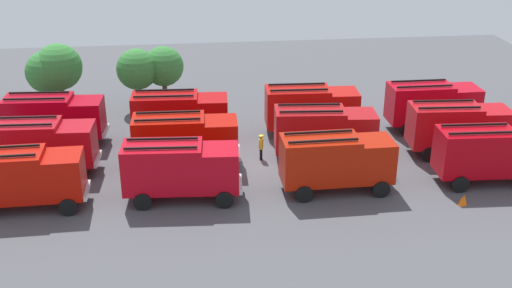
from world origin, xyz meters
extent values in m
plane|color=#4C4C51|center=(0.00, 0.00, 0.00)|extent=(66.37, 66.37, 0.00)
cube|color=#B60D03|center=(-12.07, -4.84, 2.10)|extent=(2.25, 2.55, 2.60)
cube|color=#8C9EAD|center=(-11.02, -4.82, 2.41)|extent=(0.13, 2.13, 1.46)
cube|color=#B60D03|center=(-15.57, -4.91, 2.25)|extent=(4.85, 2.60, 2.90)
cube|color=black|center=(-15.59, -4.23, 3.82)|extent=(4.32, 0.21, 0.12)
cube|color=silver|center=(-10.87, -4.81, 0.95)|extent=(0.25, 2.38, 0.28)
cylinder|color=black|center=(-11.90, -3.64, 0.55)|extent=(1.11, 0.37, 1.10)
cylinder|color=black|center=(-11.85, -6.03, 0.55)|extent=(1.11, 0.37, 1.10)
cube|color=#BC0614|center=(-2.75, -4.95, 2.10)|extent=(2.35, 2.63, 2.60)
cube|color=#8C9EAD|center=(-1.70, -5.02, 2.41)|extent=(0.21, 2.13, 1.46)
cube|color=#BC0614|center=(-6.24, -4.74, 2.25)|extent=(4.95, 2.79, 2.90)
cube|color=black|center=(-6.20, -4.05, 3.82)|extent=(4.32, 0.39, 0.12)
cube|color=black|center=(-6.28, -5.42, 3.82)|extent=(4.32, 0.39, 0.12)
cube|color=silver|center=(-1.55, -5.03, 0.95)|extent=(0.35, 2.38, 0.28)
cylinder|color=black|center=(-2.47, -3.77, 0.55)|extent=(1.12, 0.42, 1.10)
cylinder|color=black|center=(-2.62, -6.16, 0.55)|extent=(1.12, 0.42, 1.10)
cylinder|color=black|center=(-7.36, -3.46, 0.55)|extent=(1.12, 0.42, 1.10)
cylinder|color=black|center=(-7.51, -5.86, 0.55)|extent=(1.12, 0.42, 1.10)
cube|color=#AB1604|center=(6.97, -4.70, 2.10)|extent=(2.24, 2.54, 2.60)
cube|color=#8C9EAD|center=(8.02, -4.69, 2.41)|extent=(0.12, 2.13, 1.46)
cube|color=#AB1604|center=(3.47, -4.76, 2.25)|extent=(4.84, 2.58, 2.90)
cube|color=black|center=(3.46, -4.08, 3.82)|extent=(4.32, 0.20, 0.12)
cube|color=black|center=(3.48, -5.45, 3.82)|extent=(4.32, 0.20, 0.12)
cube|color=silver|center=(8.17, -4.68, 0.95)|extent=(0.24, 2.38, 0.28)
cylinder|color=black|center=(7.15, -3.50, 0.55)|extent=(1.11, 0.37, 1.10)
cylinder|color=black|center=(7.19, -5.90, 0.55)|extent=(1.11, 0.37, 1.10)
cylinder|color=black|center=(2.25, -3.59, 0.55)|extent=(1.11, 0.37, 1.10)
cylinder|color=black|center=(2.29, -5.99, 0.55)|extent=(1.11, 0.37, 1.10)
cube|color=#B1030D|center=(13.62, -4.66, 2.25)|extent=(4.90, 2.71, 2.90)
cube|color=black|center=(13.65, -3.97, 3.82)|extent=(4.32, 0.31, 0.12)
cube|color=black|center=(13.59, -5.35, 3.82)|extent=(4.32, 0.31, 0.12)
cylinder|color=black|center=(12.47, -3.41, 0.55)|extent=(1.11, 0.40, 1.10)
cylinder|color=black|center=(12.36, -5.81, 0.55)|extent=(1.11, 0.40, 1.10)
cube|color=#AE0B16|center=(-11.94, -0.22, 2.10)|extent=(2.31, 2.59, 2.60)
cube|color=#8C9EAD|center=(-10.89, -0.27, 2.41)|extent=(0.17, 2.13, 1.46)
cube|color=#AE0B16|center=(-15.43, -0.07, 2.25)|extent=(4.90, 2.71, 2.90)
cube|color=black|center=(-15.40, 0.62, 3.82)|extent=(4.32, 0.31, 0.12)
cube|color=black|center=(-15.46, -0.75, 3.82)|extent=(4.32, 0.31, 0.12)
cube|color=silver|center=(-10.74, -0.27, 0.95)|extent=(0.30, 2.38, 0.28)
cylinder|color=black|center=(-11.68, 0.97, 0.55)|extent=(1.11, 0.40, 1.10)
cylinder|color=black|center=(-11.79, -1.43, 0.55)|extent=(1.11, 0.40, 1.10)
cylinder|color=black|center=(-16.58, 1.18, 0.55)|extent=(1.11, 0.40, 1.10)
cylinder|color=black|center=(-16.68, -1.21, 0.55)|extent=(1.11, 0.40, 1.10)
cube|color=#B20D03|center=(-2.42, -0.29, 2.10)|extent=(2.27, 2.56, 2.60)
cube|color=#8C9EAD|center=(-1.37, -0.32, 2.41)|extent=(0.14, 2.13, 1.46)
cube|color=#B20D03|center=(-5.92, -0.18, 2.25)|extent=(4.87, 2.64, 2.90)
cube|color=black|center=(-5.90, 0.50, 3.82)|extent=(4.32, 0.25, 0.12)
cube|color=black|center=(-5.94, -0.87, 3.82)|extent=(4.32, 0.25, 0.12)
cube|color=silver|center=(-1.22, -0.32, 0.95)|extent=(0.27, 2.38, 0.28)
cylinder|color=black|center=(-2.19, 0.91, 0.55)|extent=(1.11, 0.38, 1.10)
cylinder|color=black|center=(-2.26, -1.49, 0.55)|extent=(1.11, 0.38, 1.10)
cylinder|color=black|center=(-7.09, 1.05, 0.55)|extent=(1.11, 0.38, 1.10)
cylinder|color=black|center=(-7.16, -1.35, 0.55)|extent=(1.11, 0.38, 1.10)
cube|color=#A81014|center=(7.26, -0.05, 2.10)|extent=(2.39, 2.67, 2.60)
cube|color=#8C9EAD|center=(8.30, -0.14, 2.41)|extent=(0.25, 2.12, 1.46)
cube|color=#A81014|center=(3.77, 0.22, 2.25)|extent=(4.98, 2.87, 2.90)
cube|color=black|center=(3.82, 0.91, 3.82)|extent=(4.32, 0.46, 0.12)
cube|color=black|center=(3.71, -0.46, 3.82)|extent=(4.32, 0.46, 0.12)
cube|color=silver|center=(8.45, -0.15, 0.95)|extent=(0.39, 2.38, 0.28)
cylinder|color=black|center=(7.55, 1.13, 0.55)|extent=(1.12, 0.44, 1.10)
cylinder|color=black|center=(7.36, -1.26, 0.55)|extent=(1.12, 0.44, 1.10)
cylinder|color=black|center=(2.67, 1.51, 0.55)|extent=(1.12, 0.44, 1.10)
cylinder|color=black|center=(2.48, -0.88, 0.55)|extent=(1.12, 0.44, 1.10)
cube|color=#B60D14|center=(16.83, -0.33, 2.10)|extent=(2.35, 2.63, 2.60)
cube|color=#8C9EAD|center=(17.88, -0.39, 2.41)|extent=(0.22, 2.13, 1.46)
cube|color=#B60D14|center=(13.34, -0.11, 2.25)|extent=(4.95, 2.80, 2.90)
cube|color=black|center=(13.38, 0.58, 3.82)|extent=(4.32, 0.39, 0.12)
cube|color=black|center=(13.30, -0.79, 3.82)|extent=(4.32, 0.39, 0.12)
cube|color=silver|center=(18.03, -0.40, 0.95)|extent=(0.35, 2.38, 0.28)
cylinder|color=black|center=(17.11, 0.86, 0.55)|extent=(1.12, 0.42, 1.10)
cylinder|color=black|center=(16.96, -1.54, 0.55)|extent=(1.12, 0.42, 1.10)
cylinder|color=black|center=(12.22, 1.17, 0.55)|extent=(1.12, 0.42, 1.10)
cylinder|color=black|center=(12.07, -1.23, 0.55)|extent=(1.12, 0.42, 1.10)
cube|color=#AA0213|center=(-11.91, 4.76, 2.10)|extent=(2.34, 2.62, 2.60)
cube|color=#8C9EAD|center=(-10.86, 4.70, 2.41)|extent=(0.20, 2.13, 1.46)
cube|color=#AA0213|center=(-15.40, 4.96, 2.25)|extent=(4.94, 2.78, 2.90)
cube|color=black|center=(-15.36, 5.65, 3.82)|extent=(4.32, 0.37, 0.12)
cube|color=black|center=(-15.44, 4.27, 3.82)|extent=(4.32, 0.37, 0.12)
cube|color=silver|center=(-10.71, 4.69, 0.95)|extent=(0.34, 2.38, 0.28)
cylinder|color=black|center=(-11.64, 5.94, 0.55)|extent=(1.12, 0.41, 1.10)
cylinder|color=black|center=(-11.78, 3.55, 0.55)|extent=(1.12, 0.41, 1.10)
cylinder|color=black|center=(-16.53, 6.23, 0.55)|extent=(1.12, 0.41, 1.10)
cylinder|color=black|center=(-16.67, 3.83, 0.55)|extent=(1.12, 0.41, 1.10)
cube|color=#AC0709|center=(-2.76, 4.32, 2.10)|extent=(2.31, 2.60, 2.60)
cube|color=#8C9EAD|center=(-1.71, 4.27, 2.41)|extent=(0.18, 2.13, 1.46)
cube|color=#AC0709|center=(-6.25, 4.48, 2.25)|extent=(4.91, 2.72, 2.90)
cube|color=black|center=(-6.22, 5.17, 3.82)|extent=(4.32, 0.32, 0.12)
cube|color=black|center=(-6.28, 3.80, 3.82)|extent=(4.32, 0.32, 0.12)
cube|color=silver|center=(-1.56, 4.26, 0.95)|extent=(0.31, 2.38, 0.28)
cylinder|color=black|center=(-2.50, 5.51, 0.55)|extent=(1.12, 0.40, 1.10)
cylinder|color=black|center=(-2.61, 3.11, 0.55)|extent=(1.12, 0.40, 1.10)
cylinder|color=black|center=(-7.39, 5.74, 0.55)|extent=(1.12, 0.40, 1.10)
cylinder|color=black|center=(-7.51, 3.34, 0.55)|extent=(1.12, 0.40, 1.10)
cube|color=#B60F0B|center=(7.20, 4.64, 2.10)|extent=(2.30, 2.58, 2.60)
cube|color=#8C9EAD|center=(8.25, 4.59, 2.41)|extent=(0.16, 2.13, 1.46)
cube|color=#B60F0B|center=(3.71, 4.77, 2.25)|extent=(4.89, 2.69, 2.90)
cube|color=black|center=(3.73, 5.46, 3.82)|extent=(4.32, 0.29, 0.12)
cube|color=black|center=(3.68, 4.09, 3.82)|extent=(4.32, 0.29, 0.12)
cube|color=silver|center=(8.40, 4.59, 0.95)|extent=(0.29, 2.38, 0.28)
cylinder|color=black|center=(7.45, 5.83, 0.55)|extent=(1.11, 0.39, 1.10)
cylinder|color=black|center=(7.36, 3.43, 0.55)|extent=(1.11, 0.39, 1.10)
cylinder|color=black|center=(2.55, 6.02, 0.55)|extent=(1.11, 0.39, 1.10)
cylinder|color=black|center=(2.46, 3.62, 0.55)|extent=(1.11, 0.39, 1.10)
cube|color=#BA0715|center=(16.73, 4.53, 2.10)|extent=(2.21, 2.51, 2.60)
cube|color=#8C9EAD|center=(17.78, 4.53, 2.41)|extent=(0.09, 2.13, 1.46)
cube|color=#BA0715|center=(13.23, 4.54, 2.25)|extent=(4.81, 2.51, 2.90)
cube|color=black|center=(13.23, 5.23, 3.82)|extent=(4.32, 0.13, 0.12)
cube|color=black|center=(13.23, 3.86, 3.82)|extent=(4.32, 0.13, 0.12)
cube|color=silver|center=(17.93, 4.53, 0.95)|extent=(0.21, 2.38, 0.28)
cylinder|color=black|center=(16.94, 5.73, 0.55)|extent=(1.10, 0.35, 1.10)
cylinder|color=black|center=(16.93, 3.33, 0.55)|extent=(1.10, 0.35, 1.10)
cylinder|color=black|center=(12.04, 5.75, 0.55)|extent=(1.10, 0.35, 1.10)
cylinder|color=black|center=(12.03, 3.35, 0.55)|extent=(1.10, 0.35, 1.10)
cylinder|color=black|center=(0.44, 0.54, 0.42)|extent=(0.16, 0.16, 0.84)
cylinder|color=black|center=(0.38, 0.34, 0.42)|extent=(0.16, 0.16, 0.84)
cube|color=gold|center=(0.41, 0.44, 1.21)|extent=(0.35, 0.47, 0.73)
sphere|color=brown|center=(0.41, 0.44, 1.70)|extent=(0.24, 0.24, 0.24)
cylinder|color=gold|center=(0.41, 0.44, 1.79)|extent=(0.30, 0.30, 0.07)
cylinder|color=black|center=(-7.42, 2.21, 0.38)|extent=(0.16, 0.16, 0.76)
cylinder|color=black|center=(-7.43, 2.00, 0.38)|extent=(0.16, 0.16, 0.76)
cube|color=black|center=(-7.43, 2.11, 1.10)|extent=(0.27, 0.44, 0.66)
sphere|color=#9E704C|center=(-7.43, 2.11, 1.54)|extent=(0.22, 0.22, 0.22)
cylinder|color=black|center=(-7.43, 2.11, 1.62)|extent=(0.27, 0.27, 0.06)
cylinder|color=brown|center=(-15.85, 11.36, 1.08)|extent=(0.43, 0.43, 2.17)
sphere|color=#337A33|center=(-15.85, 11.36, 3.64)|extent=(3.46, 3.46, 3.46)
cylinder|color=brown|center=(-14.90, 11.45, 1.19)|extent=(0.48, 0.48, 2.38)
sphere|color=#337A33|center=(-14.90, 11.45, 4.01)|extent=(3.82, 3.82, 3.82)
cylinder|color=brown|center=(-8.63, 11.51, 1.07)|extent=(0.43, 0.43, 2.13)
sphere|color=#337A33|center=(-8.63, 11.51, 3.58)|extent=(3.41, 3.41, 3.41)
cylinder|color=brown|center=(-6.46, 12.23, 1.06)|extent=(0.42, 0.42, 2.11)
sphere|color=#337A33|center=(-6.46, 12.23, 3.55)|extent=(3.38, 3.38, 3.38)
cone|color=#F2600C|center=(16.38, 6.35, 0.31)|extent=(0.43, 0.43, 0.62)
cone|color=#F2600C|center=(11.78, -7.49, 0.28)|extent=(0.39, 0.39, 0.56)
cone|color=#F2600C|center=(11.94, -7.43, 0.34)|extent=(0.47, 0.47, 0.68)
camera|label=1|loc=(-4.53, -39.98, 19.04)|focal=44.64mm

